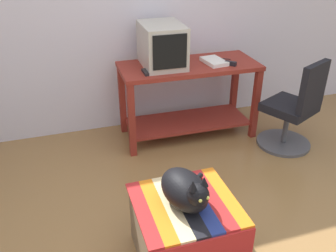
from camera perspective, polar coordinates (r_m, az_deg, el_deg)
The scene contains 10 objects.
back_wall at distance 3.71m, azimuth -7.14°, elevation 18.80°, with size 8.00×0.10×2.60m, color silver.
desk at distance 3.64m, azimuth 3.19°, elevation 5.91°, with size 1.34×0.59×0.76m.
tv_monitor at distance 3.46m, azimuth -0.93°, elevation 12.39°, with size 0.38×0.52×0.39m.
keyboard at distance 3.36m, azimuth -0.52°, elevation 8.69°, with size 0.40×0.15×0.02m, color black.
book at distance 3.60m, azimuth 7.17°, elevation 9.95°, with size 0.17×0.27×0.04m, color white.
ottoman_with_blanket at distance 2.42m, azimuth 2.65°, elevation -15.89°, with size 0.62×0.61×0.44m.
cat at distance 2.19m, azimuth 2.80°, elevation -9.88°, with size 0.36×0.43×0.27m.
office_chair at distance 3.66m, azimuth 19.05°, elevation 2.18°, with size 0.56×0.56×0.89m.
stapler at distance 3.56m, azimuth 9.72°, elevation 9.58°, with size 0.04×0.11×0.04m, color black.
pen at distance 3.73m, azimuth 8.61°, elevation 10.31°, with size 0.01×0.01×0.14m, color black.
Camera 1 is at (-0.68, -1.54, 1.91)m, focal length 39.19 mm.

